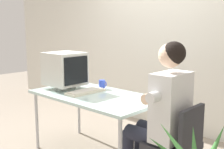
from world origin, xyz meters
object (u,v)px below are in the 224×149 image
at_px(desk, 95,99).
at_px(desk_mug, 102,84).
at_px(keyboard, 86,92).
at_px(person_seated, 161,110).
at_px(office_chair, 177,143).
at_px(crt_monitor, 65,69).

xyz_separation_m(desk, desk_mug, (-0.14, 0.25, 0.10)).
bearing_deg(desk, keyboard, -170.92).
bearing_deg(person_seated, desk_mug, 165.07).
height_order(desk, desk_mug, desk_mug).
bearing_deg(office_chair, desk_mug, 167.15).
bearing_deg(desk_mug, office_chair, -12.85).
distance_m(crt_monitor, desk_mug, 0.47).
relative_size(desk, person_seated, 1.08).
xyz_separation_m(office_chair, desk_mug, (-1.17, 0.27, 0.30)).
relative_size(crt_monitor, person_seated, 0.33).
bearing_deg(keyboard, desk, 9.08).
xyz_separation_m(desk, person_seated, (0.87, -0.01, 0.06)).
distance_m(crt_monitor, person_seated, 1.35).
bearing_deg(desk, person_seated, -0.91).
xyz_separation_m(desk, office_chair, (1.04, -0.01, -0.20)).
xyz_separation_m(crt_monitor, person_seated, (1.33, 0.03, -0.23)).
bearing_deg(desk_mug, person_seated, -14.93).
bearing_deg(keyboard, crt_monitor, -176.29).
height_order(office_chair, person_seated, person_seated).
bearing_deg(desk, desk_mug, 118.42).
bearing_deg(keyboard, office_chair, 0.30).
height_order(person_seated, desk_mug, person_seated).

